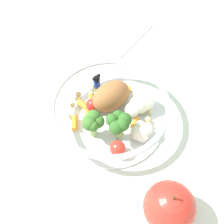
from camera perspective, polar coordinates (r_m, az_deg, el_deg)
The scene contains 4 objects.
ground_plane at distance 0.57m, azimuth -0.72°, elevation -2.01°, with size 2.40×2.40×0.00m, color silver.
food_container at distance 0.55m, azimuth 0.76°, elevation 0.24°, with size 0.21×0.21×0.07m.
loose_apple at distance 0.48m, azimuth 10.51°, elevation -16.84°, with size 0.08×0.08×0.09m.
folded_napkin at distance 0.74m, azimuth -0.14°, elevation 15.42°, with size 0.13×0.15×0.01m, color silver.
Camera 1 is at (0.25, 0.17, 0.49)m, focal length 49.51 mm.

